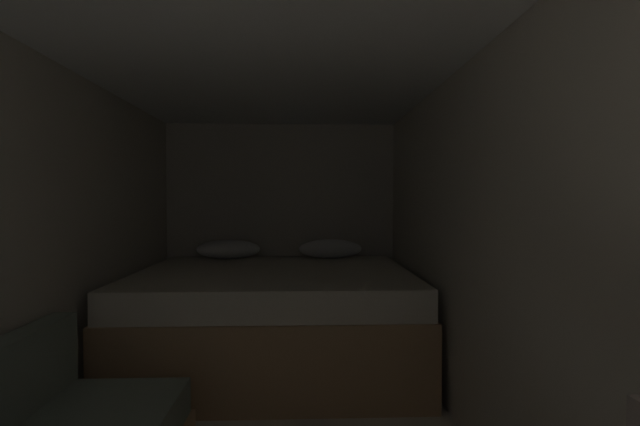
# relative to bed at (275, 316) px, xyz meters

# --- Properties ---
(wall_back) EXTENTS (2.36, 0.05, 2.09)m
(wall_back) POSITION_rel_bed_xyz_m (0.00, 0.93, 0.65)
(wall_back) COLOR beige
(wall_back) RESTS_ON ground
(wall_left) EXTENTS (0.05, 4.69, 2.09)m
(wall_left) POSITION_rel_bed_xyz_m (-1.16, -1.44, 0.65)
(wall_left) COLOR beige
(wall_left) RESTS_ON ground
(wall_right) EXTENTS (0.05, 4.69, 2.09)m
(wall_right) POSITION_rel_bed_xyz_m (1.16, -1.44, 0.65)
(wall_right) COLOR beige
(wall_right) RESTS_ON ground
(ceiling_slab) EXTENTS (2.36, 4.69, 0.05)m
(ceiling_slab) POSITION_rel_bed_xyz_m (0.00, -1.44, 1.72)
(ceiling_slab) COLOR white
(ceiling_slab) RESTS_ON wall_left
(bed) EXTENTS (2.14, 1.73, 0.95)m
(bed) POSITION_rel_bed_xyz_m (0.00, 0.00, 0.00)
(bed) COLOR tan
(bed) RESTS_ON ground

